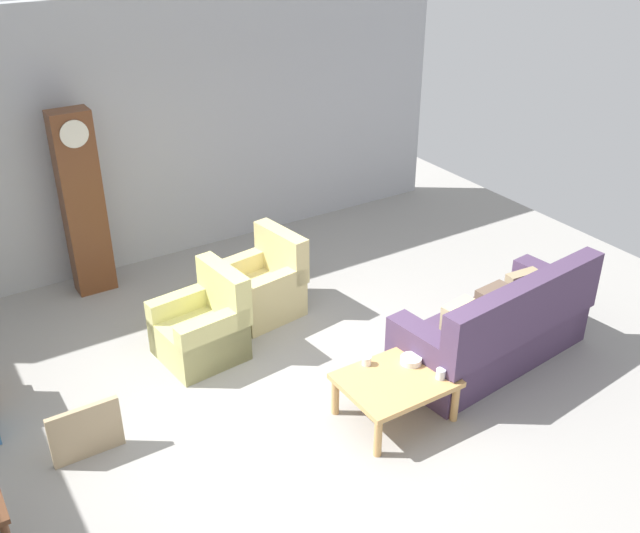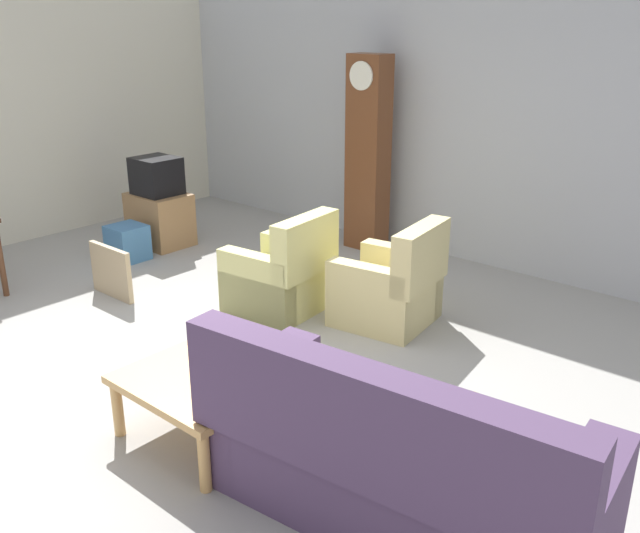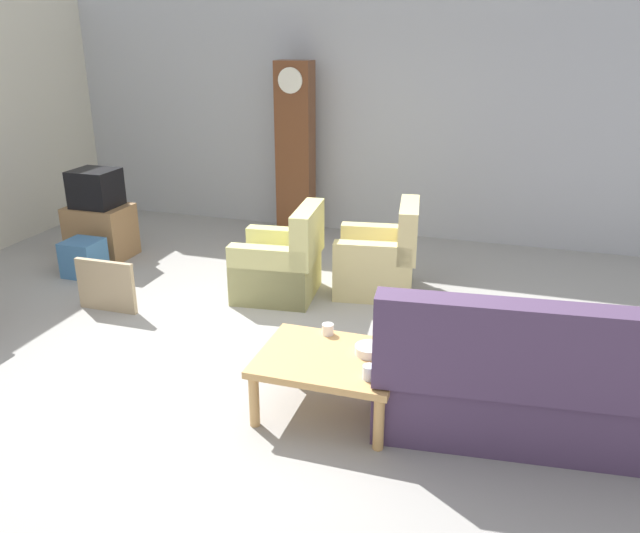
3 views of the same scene
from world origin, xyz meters
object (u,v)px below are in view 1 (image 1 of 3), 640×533
at_px(grandfather_clock, 83,204).
at_px(cup_white_porcelain, 367,361).
at_px(armchair_olive_near, 203,329).
at_px(armchair_olive_far, 263,287).
at_px(bowl_white_stacked, 411,360).
at_px(coffee_table_wood, 396,384).
at_px(cup_blue_rimmed, 441,374).
at_px(framed_picture_leaning, 86,432).
at_px(couch_floral, 496,330).

xyz_separation_m(grandfather_clock, cup_white_porcelain, (1.47, -3.45, -0.62)).
distance_m(armchair_olive_near, cup_white_porcelain, 1.78).
bearing_deg(armchair_olive_far, bowl_white_stacked, -79.65).
distance_m(coffee_table_wood, cup_blue_rimmed, 0.40).
bearing_deg(framed_picture_leaning, cup_blue_rimmed, -22.86).
relative_size(armchair_olive_near, coffee_table_wood, 0.96).
xyz_separation_m(coffee_table_wood, cup_blue_rimmed, (0.33, -0.21, 0.11)).
bearing_deg(bowl_white_stacked, coffee_table_wood, -156.75).
height_order(couch_floral, cup_blue_rimmed, couch_floral).
xyz_separation_m(grandfather_clock, framed_picture_leaning, (-0.91, -2.78, -0.83)).
relative_size(grandfather_clock, framed_picture_leaning, 3.59).
xyz_separation_m(framed_picture_leaning, bowl_white_stacked, (2.73, -0.86, 0.21)).
height_order(couch_floral, framed_picture_leaning, couch_floral).
height_order(coffee_table_wood, cup_white_porcelain, cup_white_porcelain).
xyz_separation_m(armchair_olive_near, cup_white_porcelain, (0.94, -1.51, 0.16)).
bearing_deg(cup_blue_rimmed, coffee_table_wood, 147.35).
bearing_deg(coffee_table_wood, armchair_olive_near, 119.80).
relative_size(couch_floral, cup_white_porcelain, 25.52).
xyz_separation_m(armchair_olive_near, framed_picture_leaning, (-1.44, -0.84, -0.06)).
xyz_separation_m(framed_picture_leaning, cup_white_porcelain, (2.38, -0.67, 0.22)).
height_order(armchair_olive_far, framed_picture_leaning, armchair_olive_far).
distance_m(armchair_olive_far, coffee_table_wood, 2.23).
distance_m(couch_floral, cup_white_porcelain, 1.49).
bearing_deg(armchair_olive_near, cup_blue_rimmed, -55.97).
bearing_deg(armchair_olive_far, armchair_olive_near, -155.52).
bearing_deg(armchair_olive_near, armchair_olive_far, 24.48).
bearing_deg(armchair_olive_far, couch_floral, -53.90).
bearing_deg(armchair_olive_near, grandfather_clock, 105.31).
xyz_separation_m(armchair_olive_far, framed_picture_leaning, (-2.34, -1.25, -0.06)).
height_order(armchair_olive_near, cup_white_porcelain, armchair_olive_near).
bearing_deg(bowl_white_stacked, couch_floral, 2.63).
bearing_deg(cup_white_porcelain, armchair_olive_far, 90.96).
relative_size(armchair_olive_near, framed_picture_leaning, 1.53).
bearing_deg(couch_floral, grandfather_clock, 129.30).
bearing_deg(armchair_olive_far, framed_picture_leaning, -151.84).
xyz_separation_m(couch_floral, framed_picture_leaning, (-3.85, 0.81, -0.11)).
relative_size(armchair_olive_far, cup_white_porcelain, 10.77).
xyz_separation_m(couch_floral, bowl_white_stacked, (-1.12, -0.05, 0.10)).
distance_m(framed_picture_leaning, cup_white_porcelain, 2.48).
bearing_deg(couch_floral, cup_blue_rimmed, -160.50).
bearing_deg(framed_picture_leaning, couch_floral, -11.92).
relative_size(armchair_olive_far, bowl_white_stacked, 4.69).
relative_size(couch_floral, armchair_olive_far, 2.37).
xyz_separation_m(couch_floral, armchair_olive_near, (-2.41, 1.66, -0.05)).
bearing_deg(bowl_white_stacked, cup_white_porcelain, 150.98).
height_order(grandfather_clock, framed_picture_leaning, grandfather_clock).
height_order(armchair_olive_near, coffee_table_wood, armchair_olive_near).
distance_m(couch_floral, armchair_olive_far, 2.56).
relative_size(armchair_olive_near, cup_blue_rimmed, 9.83).
height_order(framed_picture_leaning, cup_blue_rimmed, cup_blue_rimmed).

